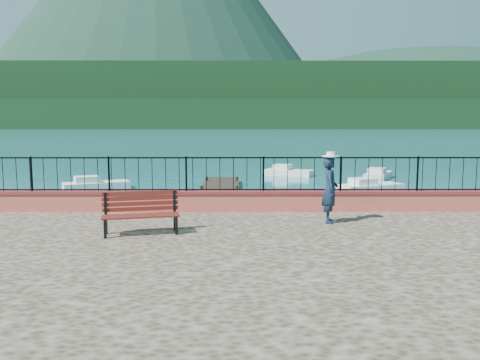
{
  "coord_description": "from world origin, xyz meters",
  "views": [
    {
      "loc": [
        -1.02,
        -9.53,
        3.71
      ],
      "look_at": [
        -0.98,
        2.0,
        2.3
      ],
      "focal_mm": 35.0,
      "sensor_mm": 36.0,
      "label": 1
    }
  ],
  "objects_px": {
    "boat_1": "(351,206)",
    "person": "(330,190)",
    "park_bench": "(141,221)",
    "boat_5": "(378,173)",
    "boat_0": "(165,199)",
    "boat_4": "(289,170)",
    "boat_3": "(97,182)",
    "boat_2": "(371,185)"
  },
  "relations": [
    {
      "from": "boat_1",
      "to": "person",
      "type": "bearing_deg",
      "value": -78.51
    },
    {
      "from": "park_bench",
      "to": "boat_1",
      "type": "distance_m",
      "value": 10.54
    },
    {
      "from": "person",
      "to": "boat_5",
      "type": "relative_size",
      "value": 0.5
    },
    {
      "from": "park_bench",
      "to": "person",
      "type": "distance_m",
      "value": 4.71
    },
    {
      "from": "boat_0",
      "to": "boat_1",
      "type": "xyz_separation_m",
      "value": [
        7.72,
        -1.74,
        0.0
      ]
    },
    {
      "from": "boat_1",
      "to": "boat_5",
      "type": "bearing_deg",
      "value": 98.22
    },
    {
      "from": "park_bench",
      "to": "boat_4",
      "type": "relative_size",
      "value": 0.54
    },
    {
      "from": "park_bench",
      "to": "person",
      "type": "height_order",
      "value": "person"
    },
    {
      "from": "park_bench",
      "to": "boat_0",
      "type": "height_order",
      "value": "park_bench"
    },
    {
      "from": "boat_1",
      "to": "boat_4",
      "type": "height_order",
      "value": "same"
    },
    {
      "from": "boat_3",
      "to": "boat_4",
      "type": "xyz_separation_m",
      "value": [
        11.59,
        6.99,
        0.0
      ]
    },
    {
      "from": "park_bench",
      "to": "person",
      "type": "bearing_deg",
      "value": 2.35
    },
    {
      "from": "boat_4",
      "to": "boat_5",
      "type": "relative_size",
      "value": 1.0
    },
    {
      "from": "boat_1",
      "to": "boat_5",
      "type": "distance_m",
      "value": 13.49
    },
    {
      "from": "person",
      "to": "boat_0",
      "type": "height_order",
      "value": "person"
    },
    {
      "from": "person",
      "to": "boat_2",
      "type": "bearing_deg",
      "value": -11.58
    },
    {
      "from": "park_bench",
      "to": "boat_4",
      "type": "xyz_separation_m",
      "value": [
        5.85,
        22.61,
        -1.09
      ]
    },
    {
      "from": "boat_3",
      "to": "boat_4",
      "type": "distance_m",
      "value": 13.54
    },
    {
      "from": "person",
      "to": "boat_0",
      "type": "relative_size",
      "value": 0.49
    },
    {
      "from": "person",
      "to": "boat_1",
      "type": "bearing_deg",
      "value": -9.46
    },
    {
      "from": "boat_0",
      "to": "boat_3",
      "type": "bearing_deg",
      "value": 100.81
    },
    {
      "from": "boat_3",
      "to": "boat_1",
      "type": "bearing_deg",
      "value": -57.2
    },
    {
      "from": "person",
      "to": "park_bench",
      "type": "bearing_deg",
      "value": 113.55
    },
    {
      "from": "park_bench",
      "to": "boat_1",
      "type": "height_order",
      "value": "park_bench"
    },
    {
      "from": "boat_4",
      "to": "boat_3",
      "type": "bearing_deg",
      "value": -123.11
    },
    {
      "from": "person",
      "to": "boat_2",
      "type": "height_order",
      "value": "person"
    },
    {
      "from": "boat_2",
      "to": "boat_5",
      "type": "height_order",
      "value": "same"
    },
    {
      "from": "park_bench",
      "to": "boat_2",
      "type": "distance_m",
      "value": 17.43
    },
    {
      "from": "boat_3",
      "to": "boat_5",
      "type": "height_order",
      "value": "same"
    },
    {
      "from": "boat_0",
      "to": "boat_2",
      "type": "distance_m",
      "value": 11.47
    },
    {
      "from": "boat_0",
      "to": "boat_4",
      "type": "xyz_separation_m",
      "value": [
        6.84,
        12.83,
        0.0
      ]
    },
    {
      "from": "boat_3",
      "to": "park_bench",
      "type": "bearing_deg",
      "value": -95.71
    },
    {
      "from": "park_bench",
      "to": "boat_2",
      "type": "xyz_separation_m",
      "value": [
        9.41,
        14.63,
        -1.09
      ]
    },
    {
      "from": "boat_4",
      "to": "boat_5",
      "type": "height_order",
      "value": "same"
    },
    {
      "from": "boat_4",
      "to": "person",
      "type": "bearing_deg",
      "value": -67.74
    },
    {
      "from": "boat_0",
      "to": "boat_1",
      "type": "relative_size",
      "value": 0.85
    },
    {
      "from": "boat_0",
      "to": "person",
      "type": "bearing_deg",
      "value": -85.6
    },
    {
      "from": "park_bench",
      "to": "person",
      "type": "relative_size",
      "value": 1.07
    },
    {
      "from": "park_bench",
      "to": "boat_1",
      "type": "bearing_deg",
      "value": 37.35
    },
    {
      "from": "boat_2",
      "to": "boat_3",
      "type": "distance_m",
      "value": 15.19
    },
    {
      "from": "person",
      "to": "boat_3",
      "type": "xyz_separation_m",
      "value": [
        -10.27,
        14.4,
        -1.64
      ]
    },
    {
      "from": "person",
      "to": "boat_1",
      "type": "height_order",
      "value": "person"
    }
  ]
}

